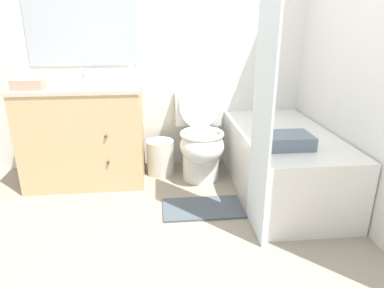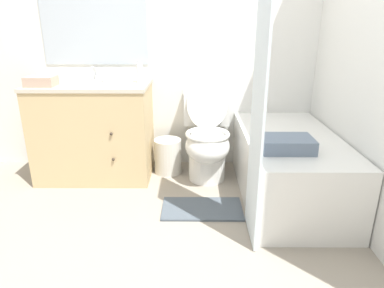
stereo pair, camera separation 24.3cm
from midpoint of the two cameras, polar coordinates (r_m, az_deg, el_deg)
name	(u,v)px [view 1 (the left image)]	position (r m, az deg, el deg)	size (l,w,h in m)	color
ground_plane	(183,270)	(2.07, -5.10, -20.37)	(14.00, 14.00, 0.00)	gray
wall_back	(167,30)	(3.17, -6.42, 18.29)	(8.00, 0.06, 2.50)	silver
wall_right	(355,33)	(2.67, 23.07, 16.62)	(0.05, 2.57, 2.50)	silver
vanity_cabinet	(85,133)	(3.09, -19.57, 1.72)	(0.99, 0.61, 0.84)	tan
sink_faucet	(84,77)	(3.18, -19.71, 10.47)	(0.14, 0.12, 0.12)	silver
toilet	(201,140)	(2.99, -0.88, 0.71)	(0.41, 0.63, 0.85)	white
bathtub	(282,162)	(2.82, 12.46, -2.98)	(0.70, 1.36, 0.51)	white
shower_curtain	(264,91)	(2.03, 8.58, 8.77)	(0.01, 0.38, 1.89)	silver
wastebasket	(161,157)	(3.15, -7.49, -2.22)	(0.25, 0.25, 0.32)	silver
tissue_box	(102,78)	(3.04, -17.03, 10.51)	(0.13, 0.13, 0.10)	silver
soap_dispenser	(131,73)	(2.92, -12.49, 11.42)	(0.05, 0.05, 0.19)	white
hand_towel_folded	(29,84)	(2.96, -27.75, 8.81)	(0.23, 0.17, 0.08)	tan
bath_towel_folded	(286,141)	(2.39, 12.61, 0.51)	(0.34, 0.24, 0.09)	slate
bath_mat	(203,208)	(2.60, -0.92, -10.70)	(0.60, 0.33, 0.02)	#4C5660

